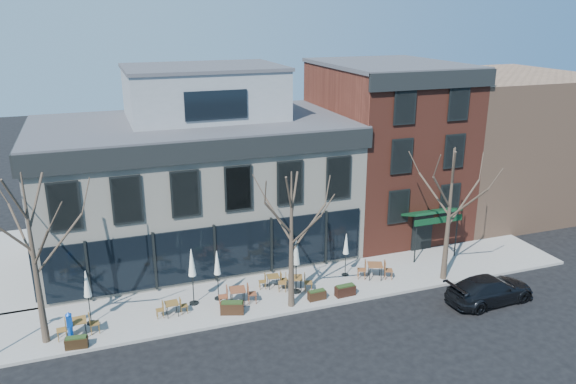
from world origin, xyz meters
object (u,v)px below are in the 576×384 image
object	(u,v)px
call_box	(70,326)
cafe_set_0	(78,326)
parked_sedan	(490,289)
umbrella_0	(87,287)

from	to	relation	value
call_box	cafe_set_0	world-z (taller)	call_box
parked_sedan	cafe_set_0	bearing A→B (deg)	76.48
parked_sedan	umbrella_0	size ratio (longest dim) A/B	1.75
parked_sedan	call_box	distance (m)	20.50
call_box	umbrella_0	distance (m)	1.96
call_box	umbrella_0	world-z (taller)	umbrella_0
parked_sedan	cafe_set_0	world-z (taller)	parked_sedan
parked_sedan	call_box	xyz separation A→B (m)	(-20.27, 3.10, 0.24)
parked_sedan	cafe_set_0	xyz separation A→B (m)	(-19.95, 3.48, -0.04)
parked_sedan	call_box	size ratio (longest dim) A/B	3.21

